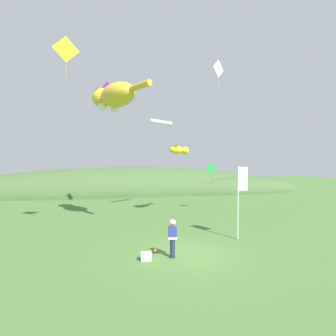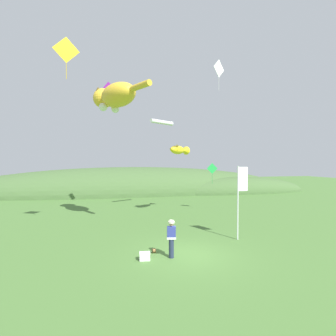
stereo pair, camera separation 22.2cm
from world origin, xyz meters
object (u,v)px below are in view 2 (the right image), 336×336
kite_tube_streamer (162,122)px  kite_diamond_green (212,169)px  kite_spool (154,251)px  kite_diamond_gold (66,50)px  festival_banner_pole (240,191)px  kite_giant_cat (115,96)px  picnic_cooler (145,256)px  festival_attendant (171,238)px  kite_diamond_white (219,69)px  kite_fish_windsock (179,150)px  kite_diamond_violet (108,88)px

kite_tube_streamer → kite_diamond_green: size_ratio=1.31×
kite_spool → kite_diamond_gold: (-4.45, 3.21, 10.73)m
festival_banner_pole → kite_tube_streamer: size_ratio=1.72×
kite_spool → kite_giant_cat: 11.23m
picnic_cooler → kite_diamond_green: bearing=53.7°
picnic_cooler → kite_tube_streamer: size_ratio=0.21×
festival_attendant → kite_giant_cat: 11.20m
festival_attendant → kite_spool: size_ratio=7.77×
kite_spool → kite_tube_streamer: kite_tube_streamer is taller
kite_spool → kite_diamond_white: bearing=38.4°
festival_attendant → kite_tube_streamer: (2.11, 11.85, 7.23)m
kite_giant_cat → kite_spool: bearing=-75.5°
picnic_cooler → kite_diamond_white: bearing=40.6°
kite_spool → kite_fish_windsock: kite_fish_windsock is taller
picnic_cooler → kite_fish_windsock: size_ratio=0.20×
picnic_cooler → kite_giant_cat: kite_giant_cat is taller
festival_attendant → picnic_cooler: festival_attendant is taller
kite_tube_streamer → kite_spool: bearing=-104.2°
kite_fish_windsock → kite_spool: bearing=-112.9°
kite_fish_windsock → kite_diamond_green: 3.75m
picnic_cooler → kite_diamond_violet: bearing=97.0°
kite_fish_windsock → kite_giant_cat: bearing=-153.1°
kite_fish_windsock → kite_diamond_white: bearing=-74.0°
festival_banner_pole → kite_diamond_gold: kite_diamond_gold is taller
kite_giant_cat → kite_fish_windsock: size_ratio=2.26×
kite_spool → kite_fish_windsock: bearing=67.1°
kite_tube_streamer → kite_diamond_white: (2.56, -6.78, 2.78)m
festival_banner_pole → kite_diamond_violet: kite_diamond_violet is taller
festival_attendant → picnic_cooler: 1.48m
kite_diamond_white → kite_diamond_violet: (-7.39, 6.80, 0.07)m
kite_spool → kite_diamond_white: kite_diamond_white is taller
kite_tube_streamer → kite_diamond_green: 6.30m
kite_diamond_green → kite_spool: bearing=-126.5°
kite_diamond_gold → kite_diamond_violet: size_ratio=1.22×
kite_spool → kite_diamond_violet: kite_diamond_violet is taller
kite_fish_windsock → kite_tube_streamer: bearing=122.4°
festival_attendant → kite_diamond_green: bearing=58.3°
festival_attendant → festival_banner_pole: 5.32m
festival_banner_pole → kite_diamond_gold: (-9.74, 2.13, 8.04)m
festival_attendant → kite_diamond_white: kite_diamond_white is taller
kite_tube_streamer → kite_diamond_white: size_ratio=1.16×
kite_diamond_gold → kite_diamond_violet: 8.20m
kite_diamond_violet → kite_fish_windsock: bearing=-16.7°
festival_banner_pole → kite_diamond_green: size_ratio=2.26×
kite_spool → kite_diamond_white: (5.35, 4.24, 10.85)m
kite_giant_cat → kite_diamond_violet: size_ratio=3.01×
kite_fish_windsock → kite_diamond_violet: bearing=163.3°
kite_diamond_green → kite_tube_streamer: bearing=164.2°
kite_spool → kite_tube_streamer: (2.79, 11.03, 8.07)m
kite_diamond_white → kite_diamond_violet: size_ratio=1.10×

